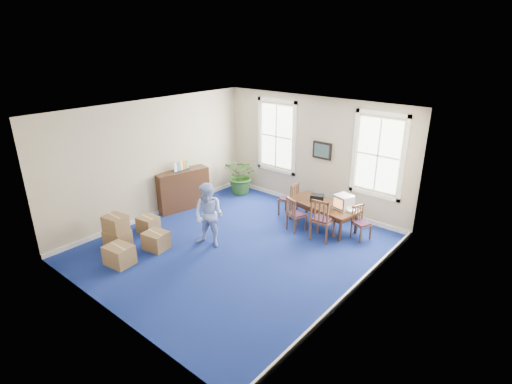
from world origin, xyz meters
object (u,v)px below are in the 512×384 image
Objects in this scene: crt_tv at (344,202)px; conference_table at (322,215)px; chair_near_left at (297,214)px; man at (209,215)px; cardboard_boxes at (125,232)px; credenza at (183,189)px; potted_plant at (242,176)px.

conference_table is at bearing -160.31° from crt_tv.
chair_near_left is 0.58× the size of man.
conference_table is 4.95m from cardboard_boxes.
man is (-1.12, -2.00, 0.33)m from chair_near_left.
crt_tv is at bearing 49.07° from cardboard_boxes.
man is 1.02× the size of credenza.
conference_table is 4.32× the size of crt_tv.
credenza is at bearing 107.84° from cardboard_boxes.
conference_table is 4.04m from credenza.
credenza is (-3.71, -1.57, 0.29)m from conference_table.
credenza is at bearing -147.89° from conference_table.
chair_near_left is 2.32m from man.
chair_near_left is (-0.94, -0.68, -0.37)m from crt_tv.
credenza reaches higher than cardboard_boxes.
crt_tv is at bearing 32.93° from credenza.
potted_plant is (0.54, 1.94, -0.01)m from credenza.
crt_tv reaches higher than cardboard_boxes.
conference_table is 1.28× the size of cardboard_boxes.
man is 1.99m from cardboard_boxes.
cardboard_boxes is (-1.43, -1.34, -0.36)m from man.
chair_near_left is 4.20m from cardboard_boxes.
crt_tv is at bearing -124.40° from chair_near_left.
credenza is at bearing -105.58° from potted_plant.
chair_near_left is at bearing -19.91° from potted_plant.
potted_plant is at bearing -0.34° from chair_near_left.
man is at bearing -13.62° from credenza.
man reaches higher than credenza.
cardboard_boxes is (-3.49, -4.02, -0.40)m from crt_tv.
credenza is 1.29× the size of potted_plant.
man reaches higher than chair_near_left.
man is (-2.06, -2.68, -0.04)m from crt_tv.
credenza is at bearing 35.23° from chair_near_left.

